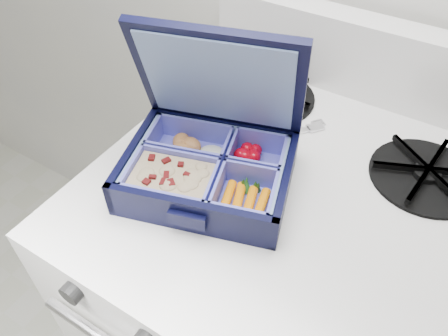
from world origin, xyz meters
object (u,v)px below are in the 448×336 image
Objects in this scene: bento_box at (208,171)px; burner_grate at (427,172)px; stove at (278,321)px; fork at (272,138)px.

bento_box is 1.42× the size of burner_grate.
stove is at bearing 16.57° from bento_box.
bento_box is at bearing -64.90° from fork.
fork is (-0.08, 0.06, 0.45)m from stove.
bento_box is 0.15m from fork.
bento_box is (-0.12, -0.08, 0.47)m from stove.
burner_grate is (0.27, 0.18, -0.02)m from bento_box.
fork is (-0.23, -0.04, -0.01)m from burner_grate.
bento_box is 1.39× the size of fork.
fork reaches higher than stove.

